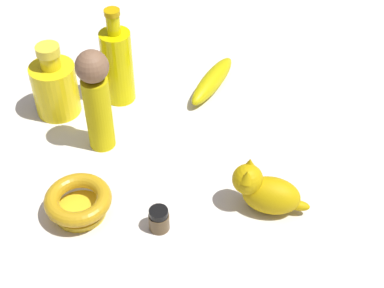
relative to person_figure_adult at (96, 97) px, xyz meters
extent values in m
plane|color=silver|center=(0.10, 0.15, -0.11)|extent=(2.00, 2.00, 0.00)
cylinder|color=#CCB90A|center=(0.00, 0.00, -0.04)|extent=(0.07, 0.07, 0.15)
sphere|color=brown|center=(0.00, 0.00, 0.07)|extent=(0.06, 0.06, 0.06)
ellipsoid|color=#BD9808|center=(0.25, 0.24, -0.08)|extent=(0.10, 0.12, 0.07)
sphere|color=#BD9808|center=(0.22, 0.21, -0.05)|extent=(0.05, 0.05, 0.05)
cone|color=#BD9808|center=(0.24, 0.20, -0.03)|extent=(0.02, 0.02, 0.02)
cone|color=#BD9808|center=(0.21, 0.21, -0.03)|extent=(0.02, 0.02, 0.02)
ellipsoid|color=#BD9808|center=(0.27, 0.28, -0.09)|extent=(0.04, 0.05, 0.02)
ellipsoid|color=#BBB00B|center=(-0.10, 0.26, -0.09)|extent=(0.15, 0.15, 0.04)
cylinder|color=brown|center=(0.23, 0.05, -0.10)|extent=(0.03, 0.03, 0.03)
cylinder|color=yellow|center=(0.23, 0.05, -0.08)|extent=(0.03, 0.03, 0.00)
cylinder|color=black|center=(0.23, 0.05, -0.08)|extent=(0.03, 0.03, 0.01)
cylinder|color=gold|center=(0.16, -0.07, -0.11)|extent=(0.09, 0.09, 0.01)
torus|color=#BC8B15|center=(0.16, -0.07, -0.08)|extent=(0.11, 0.11, 0.03)
cylinder|color=#D8CA05|center=(-0.13, 0.06, -0.04)|extent=(0.06, 0.06, 0.16)
cylinder|color=#D8CA05|center=(-0.13, 0.06, 0.06)|extent=(0.03, 0.03, 0.04)
cylinder|color=#C59907|center=(-0.13, 0.06, 0.09)|extent=(0.03, 0.03, 0.01)
cylinder|color=yellow|center=(-0.13, -0.07, -0.06)|extent=(0.09, 0.09, 0.11)
cylinder|color=yellow|center=(-0.13, -0.07, 0.01)|extent=(0.04, 0.04, 0.03)
cylinder|color=yellow|center=(-0.13, -0.07, 0.03)|extent=(0.05, 0.05, 0.02)
camera|label=1|loc=(0.84, -0.08, 0.66)|focal=54.66mm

